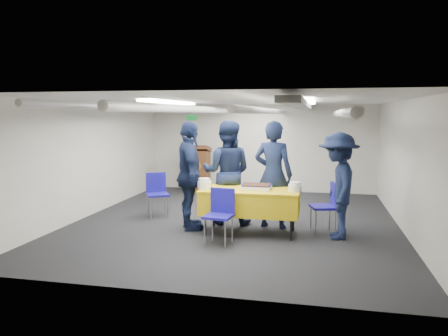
# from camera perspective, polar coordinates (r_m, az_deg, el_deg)

# --- Properties ---
(ground) EXTENTS (7.00, 7.00, 0.00)m
(ground) POSITION_cam_1_polar(r_m,az_deg,el_deg) (8.46, 1.56, -6.94)
(ground) COLOR black
(ground) RESTS_ON ground
(room_shell) EXTENTS (6.00, 7.00, 2.30)m
(room_shell) POSITION_cam_1_polar(r_m,az_deg,el_deg) (8.60, 2.73, 5.48)
(room_shell) COLOR beige
(room_shell) RESTS_ON ground
(serving_table) EXTENTS (1.68, 0.84, 0.77)m
(serving_table) POSITION_cam_1_polar(r_m,az_deg,el_deg) (7.51, 3.44, -4.38)
(serving_table) COLOR black
(serving_table) RESTS_ON ground
(sheet_cake) EXTENTS (0.50, 0.39, 0.09)m
(sheet_cake) POSITION_cam_1_polar(r_m,az_deg,el_deg) (7.51, 4.28, -2.43)
(sheet_cake) COLOR white
(sheet_cake) RESTS_ON serving_table
(plate_stack_left) EXTENTS (0.25, 0.25, 0.17)m
(plate_stack_left) POSITION_cam_1_polar(r_m,az_deg,el_deg) (7.58, -2.57, -2.04)
(plate_stack_left) COLOR white
(plate_stack_left) RESTS_ON serving_table
(plate_stack_right) EXTENTS (0.22, 0.22, 0.16)m
(plate_stack_right) POSITION_cam_1_polar(r_m,az_deg,el_deg) (7.34, 9.26, -2.47)
(plate_stack_right) COLOR white
(plate_stack_right) RESTS_ON serving_table
(podium) EXTENTS (0.62, 0.53, 1.25)m
(podium) POSITION_cam_1_polar(r_m,az_deg,el_deg) (11.64, -3.36, -0.05)
(podium) COLOR brown
(podium) RESTS_ON ground
(chair_near) EXTENTS (0.47, 0.47, 0.87)m
(chair_near) POSITION_cam_1_polar(r_m,az_deg,el_deg) (6.96, -0.47, -5.52)
(chair_near) COLOR gray
(chair_near) RESTS_ON ground
(chair_right) EXTENTS (0.52, 0.52, 0.87)m
(chair_right) POSITION_cam_1_polar(r_m,az_deg,el_deg) (7.78, 13.46, -4.37)
(chair_right) COLOR gray
(chair_right) RESTS_ON ground
(chair_left) EXTENTS (0.57, 0.57, 0.87)m
(chair_left) POSITION_cam_1_polar(r_m,az_deg,el_deg) (8.90, -8.76, -2.84)
(chair_left) COLOR gray
(chair_left) RESTS_ON ground
(sailor_a) EXTENTS (0.78, 0.59, 1.93)m
(sailor_a) POSITION_cam_1_polar(r_m,az_deg,el_deg) (7.88, 6.44, -0.86)
(sailor_a) COLOR black
(sailor_a) RESTS_ON ground
(sailor_b) EXTENTS (0.96, 0.76, 1.93)m
(sailor_b) POSITION_cam_1_polar(r_m,az_deg,el_deg) (8.14, 0.37, -0.58)
(sailor_b) COLOR black
(sailor_b) RESTS_ON ground
(sailor_c) EXTENTS (0.87, 1.22, 1.93)m
(sailor_c) POSITION_cam_1_polar(r_m,az_deg,el_deg) (7.72, -4.53, -1.02)
(sailor_c) COLOR black
(sailor_c) RESTS_ON ground
(sailor_d) EXTENTS (0.72, 1.17, 1.76)m
(sailor_d) POSITION_cam_1_polar(r_m,az_deg,el_deg) (7.39, 14.67, -2.26)
(sailor_d) COLOR black
(sailor_d) RESTS_ON ground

